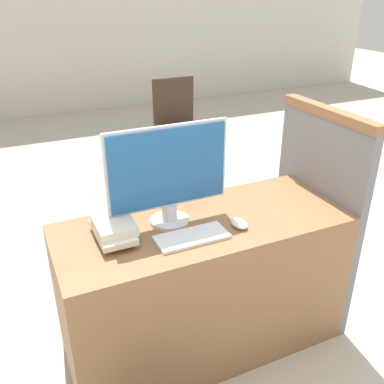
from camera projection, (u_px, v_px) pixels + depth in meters
The scene contains 9 objects.
ground_plane at pixel (227, 380), 2.19m from camera, with size 20.00×20.00×0.00m, color #BCB7A8.
wall_back at pixel (43, 18), 6.12m from camera, with size 12.00×0.06×2.80m.
desk at pixel (203, 285), 2.27m from camera, with size 1.45×0.60×0.78m.
carrel_divider at pixel (316, 212), 2.48m from camera, with size 0.07×0.70×1.25m.
monitor at pixel (168, 174), 1.98m from camera, with size 0.59×0.19×0.49m.
keyboard at pixel (192, 237), 1.95m from camera, with size 0.34×0.15×0.02m.
mouse at pixel (239, 223), 2.05m from camera, with size 0.07×0.11×0.03m.
book_stack at pixel (114, 229), 1.94m from camera, with size 0.17×0.28×0.09m.
far_chair at pixel (178, 123), 4.42m from camera, with size 0.44×0.44×0.99m.
Camera 1 is at (-0.81, -1.33, 1.82)m, focal length 40.00 mm.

